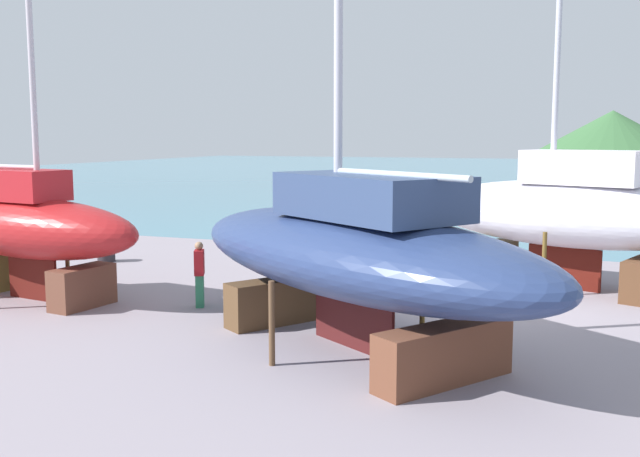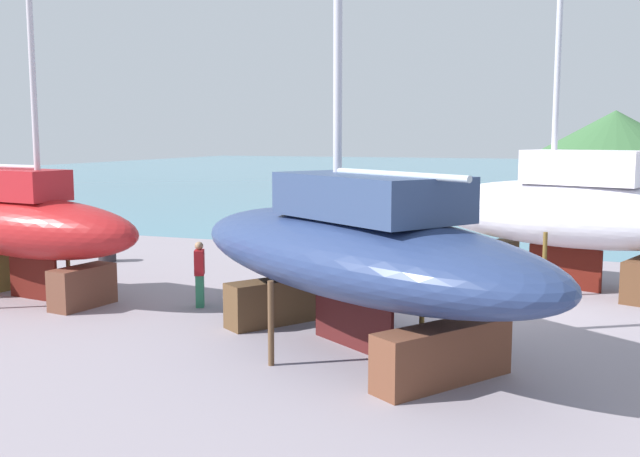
# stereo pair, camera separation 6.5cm
# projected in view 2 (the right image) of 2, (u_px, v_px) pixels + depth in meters

# --- Properties ---
(ground_plane) EXTENTS (45.28, 45.28, 0.00)m
(ground_plane) POSITION_uv_depth(u_px,v_px,m) (443.00, 332.00, 16.57)
(ground_plane) COLOR gray
(sea_water) EXTENTS (150.16, 119.76, 0.01)m
(sea_water) POSITION_uv_depth(u_px,v_px,m) (561.00, 175.00, 82.80)
(sea_water) COLOR teal
(sea_water) RESTS_ON ground
(headland_hill) EXTENTS (80.92, 80.92, 22.57)m
(headland_hill) POSITION_uv_depth(u_px,v_px,m) (614.00, 152.00, 196.62)
(headland_hill) COLOR #376438
(headland_hill) RESTS_ON ground
(sailboat_mid_port) EXTENTS (7.76, 3.32, 12.06)m
(sailboat_mid_port) POSITION_uv_depth(u_px,v_px,m) (30.00, 227.00, 19.61)
(sailboat_mid_port) COLOR brown
(sailboat_mid_port) RESTS_ON ground
(sailboat_far_slipway) EXTENTS (9.39, 5.57, 13.48)m
(sailboat_far_slipway) POSITION_uv_depth(u_px,v_px,m) (568.00, 212.00, 20.97)
(sailboat_far_slipway) COLOR brown
(sailboat_far_slipway) RESTS_ON ground
(sailboat_small_center) EXTENTS (10.84, 9.00, 18.27)m
(sailboat_small_center) POSITION_uv_depth(u_px,v_px,m) (354.00, 250.00, 14.97)
(sailboat_small_center) COLOR brown
(sailboat_small_center) RESTS_ON ground
(worker) EXTENTS (0.40, 0.50, 1.72)m
(worker) POSITION_uv_depth(u_px,v_px,m) (200.00, 273.00, 18.86)
(worker) COLOR #2A714F
(worker) RESTS_ON ground
(barrel_rust_near) EXTENTS (0.80, 0.80, 0.76)m
(barrel_rust_near) POSITION_uv_depth(u_px,v_px,m) (107.00, 251.00, 25.80)
(barrel_rust_near) COLOR black
(barrel_rust_near) RESTS_ON ground
(timber_long_aft) EXTENTS (0.39, 2.35, 0.16)m
(timber_long_aft) POSITION_uv_depth(u_px,v_px,m) (288.00, 288.00, 20.88)
(timber_long_aft) COLOR brown
(timber_long_aft) RESTS_ON ground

